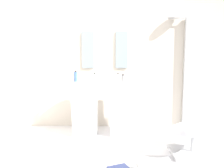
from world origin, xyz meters
The scene contains 14 objects.
ground_plane centered at (0.00, 0.00, -0.02)m, with size 4.80×3.60×0.04m, color silver.
rear_partition centered at (0.00, 1.65, 1.30)m, with size 4.80×0.10×2.60m, color beige.
pedestal_sink_left centered at (-0.32, 1.12, 0.50)m, with size 0.47×0.47×1.03m.
pedestal_sink_right centered at (0.32, 1.12, 0.50)m, with size 0.47×0.47×1.03m.
vanity_mirror_left centered at (-0.32, 1.58, 1.46)m, with size 0.22×0.03×0.67m, color #8C9EA8.
vanity_mirror_right centered at (0.32, 1.58, 1.46)m, with size 0.22×0.03×0.67m, color #8C9EA8.
shower_column centered at (1.52, 1.53, 1.08)m, with size 0.49×0.24×2.05m.
lounge_chair centered at (1.25, 0.26, 0.35)m, with size 1.10×1.10×0.65m.
coffee_mug centered at (0.48, -0.18, 0.06)m, with size 0.08×0.08×0.10m, color white.
soap_bottle_blue centered at (-0.46, 1.05, 1.01)m, with size 0.06×0.06×0.18m.
soap_bottle_white centered at (0.24, 1.25, 0.98)m, with size 0.05×0.05×0.13m.
soap_bottle_amber centered at (-0.48, 1.10, 1.00)m, with size 0.05×0.05×0.16m.
soap_bottle_grey centered at (0.32, 0.95, 0.99)m, with size 0.05×0.05×0.13m.
soap_bottle_clear centered at (-0.15, 1.10, 0.99)m, with size 0.05×0.05×0.14m.
Camera 1 is at (0.20, -2.83, 1.36)m, focal length 37.64 mm.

